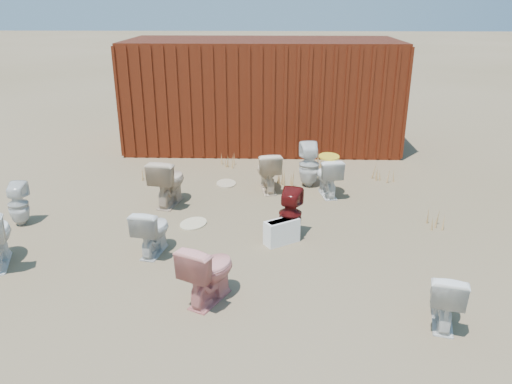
{
  "coord_description": "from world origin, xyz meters",
  "views": [
    {
      "loc": [
        0.22,
        -6.32,
        3.23
      ],
      "look_at": [
        0.0,
        0.6,
        0.55
      ],
      "focal_mm": 35.0,
      "sensor_mm": 36.0,
      "label": 1
    }
  ],
  "objects_px": {
    "toilet_front_pink": "(209,271)",
    "toilet_front_e": "(445,297)",
    "toilet_back_a": "(18,204)",
    "toilet_back_beige_left": "(168,181)",
    "shipping_container": "(262,94)",
    "toilet_front_maroon": "(290,214)",
    "loose_tank": "(282,232)",
    "toilet_front_c": "(152,230)",
    "toilet_back_e": "(309,165)",
    "toilet_back_yellowlid": "(328,176)",
    "toilet_back_beige_right": "(268,171)"
  },
  "relations": [
    {
      "from": "toilet_front_c",
      "to": "toilet_back_beige_left",
      "type": "distance_m",
      "value": 1.74
    },
    {
      "from": "toilet_back_beige_right",
      "to": "toilet_back_yellowlid",
      "type": "distance_m",
      "value": 1.07
    },
    {
      "from": "shipping_container",
      "to": "toilet_front_maroon",
      "type": "bearing_deg",
      "value": -84.22
    },
    {
      "from": "shipping_container",
      "to": "loose_tank",
      "type": "relative_size",
      "value": 12.0
    },
    {
      "from": "toilet_back_beige_left",
      "to": "toilet_back_beige_right",
      "type": "relative_size",
      "value": 1.1
    },
    {
      "from": "toilet_front_c",
      "to": "loose_tank",
      "type": "height_order",
      "value": "toilet_front_c"
    },
    {
      "from": "toilet_front_e",
      "to": "toilet_back_beige_right",
      "type": "bearing_deg",
      "value": -49.28
    },
    {
      "from": "toilet_back_beige_right",
      "to": "toilet_front_c",
      "type": "bearing_deg",
      "value": 47.46
    },
    {
      "from": "toilet_front_e",
      "to": "toilet_back_beige_left",
      "type": "xyz_separation_m",
      "value": [
        -3.55,
        3.22,
        0.08
      ]
    },
    {
      "from": "toilet_front_pink",
      "to": "toilet_front_e",
      "type": "height_order",
      "value": "toilet_front_pink"
    },
    {
      "from": "shipping_container",
      "to": "toilet_back_beige_left",
      "type": "relative_size",
      "value": 7.44
    },
    {
      "from": "toilet_front_c",
      "to": "toilet_front_e",
      "type": "distance_m",
      "value": 3.73
    },
    {
      "from": "toilet_back_a",
      "to": "shipping_container",
      "type": "bearing_deg",
      "value": -132.94
    },
    {
      "from": "toilet_back_a",
      "to": "loose_tank",
      "type": "height_order",
      "value": "toilet_back_a"
    },
    {
      "from": "toilet_front_pink",
      "to": "toilet_front_e",
      "type": "xyz_separation_m",
      "value": [
        2.53,
        -0.37,
        -0.05
      ]
    },
    {
      "from": "toilet_front_pink",
      "to": "toilet_back_yellowlid",
      "type": "relative_size",
      "value": 1.07
    },
    {
      "from": "toilet_back_a",
      "to": "toilet_back_beige_left",
      "type": "height_order",
      "value": "toilet_back_beige_left"
    },
    {
      "from": "toilet_back_yellowlid",
      "to": "toilet_front_e",
      "type": "bearing_deg",
      "value": 93.42
    },
    {
      "from": "toilet_front_maroon",
      "to": "toilet_back_a",
      "type": "xyz_separation_m",
      "value": [
        -4.1,
        0.3,
        -0.03
      ]
    },
    {
      "from": "toilet_front_c",
      "to": "toilet_back_yellowlid",
      "type": "xyz_separation_m",
      "value": [
        2.58,
        2.23,
        0.02
      ]
    },
    {
      "from": "toilet_front_pink",
      "to": "toilet_back_yellowlid",
      "type": "xyz_separation_m",
      "value": [
        1.68,
        3.34,
        -0.02
      ]
    },
    {
      "from": "toilet_back_a",
      "to": "toilet_back_beige_right",
      "type": "xyz_separation_m",
      "value": [
        3.76,
        1.58,
        0.03
      ]
    },
    {
      "from": "toilet_front_e",
      "to": "toilet_back_beige_right",
      "type": "relative_size",
      "value": 0.89
    },
    {
      "from": "shipping_container",
      "to": "toilet_back_yellowlid",
      "type": "distance_m",
      "value": 3.6
    },
    {
      "from": "toilet_back_a",
      "to": "loose_tank",
      "type": "bearing_deg",
      "value": 167.6
    },
    {
      "from": "toilet_front_e",
      "to": "toilet_front_maroon",
      "type": "bearing_deg",
      "value": -37.62
    },
    {
      "from": "toilet_front_pink",
      "to": "toilet_back_beige_right",
      "type": "relative_size",
      "value": 1.02
    },
    {
      "from": "toilet_front_e",
      "to": "loose_tank",
      "type": "xyz_separation_m",
      "value": [
        -1.68,
        1.83,
        -0.15
      ]
    },
    {
      "from": "toilet_front_pink",
      "to": "toilet_back_a",
      "type": "distance_m",
      "value": 3.69
    },
    {
      "from": "toilet_front_maroon",
      "to": "shipping_container",
      "type": "bearing_deg",
      "value": -68.62
    },
    {
      "from": "toilet_front_c",
      "to": "shipping_container",
      "type": "bearing_deg",
      "value": -92.72
    },
    {
      "from": "toilet_front_e",
      "to": "toilet_back_beige_right",
      "type": "xyz_separation_m",
      "value": [
        -1.9,
        3.91,
        0.04
      ]
    },
    {
      "from": "toilet_front_e",
      "to": "toilet_front_pink",
      "type": "bearing_deg",
      "value": 6.52
    },
    {
      "from": "toilet_front_maroon",
      "to": "loose_tank",
      "type": "relative_size",
      "value": 1.46
    },
    {
      "from": "toilet_front_maroon",
      "to": "toilet_back_yellowlid",
      "type": "bearing_deg",
      "value": -97.31
    },
    {
      "from": "toilet_front_c",
      "to": "toilet_front_maroon",
      "type": "height_order",
      "value": "toilet_front_maroon"
    },
    {
      "from": "toilet_front_pink",
      "to": "toilet_back_a",
      "type": "bearing_deg",
      "value": -4.7
    },
    {
      "from": "shipping_container",
      "to": "toilet_back_e",
      "type": "distance_m",
      "value": 3.08
    },
    {
      "from": "toilet_front_pink",
      "to": "toilet_back_yellowlid",
      "type": "height_order",
      "value": "toilet_front_pink"
    },
    {
      "from": "toilet_back_yellowlid",
      "to": "toilet_back_e",
      "type": "relative_size",
      "value": 0.85
    },
    {
      "from": "shipping_container",
      "to": "toilet_back_e",
      "type": "relative_size",
      "value": 7.36
    },
    {
      "from": "toilet_front_e",
      "to": "toilet_back_yellowlid",
      "type": "bearing_deg",
      "value": -62.35
    },
    {
      "from": "toilet_front_maroon",
      "to": "toilet_back_beige_left",
      "type": "height_order",
      "value": "toilet_back_beige_left"
    },
    {
      "from": "shipping_container",
      "to": "toilet_back_beige_right",
      "type": "bearing_deg",
      "value": -86.97
    },
    {
      "from": "toilet_front_e",
      "to": "toilet_back_a",
      "type": "xyz_separation_m",
      "value": [
        -5.66,
        2.32,
        0.01
      ]
    },
    {
      "from": "toilet_front_maroon",
      "to": "toilet_back_beige_right",
      "type": "relative_size",
      "value": 1.0
    },
    {
      "from": "toilet_back_e",
      "to": "toilet_back_beige_left",
      "type": "bearing_deg",
      "value": 16.15
    },
    {
      "from": "toilet_front_e",
      "to": "toilet_back_e",
      "type": "height_order",
      "value": "toilet_back_e"
    },
    {
      "from": "toilet_back_yellowlid",
      "to": "toilet_front_maroon",
      "type": "bearing_deg",
      "value": 57.69
    },
    {
      "from": "toilet_front_pink",
      "to": "toilet_back_e",
      "type": "distance_m",
      "value": 4.03
    }
  ]
}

